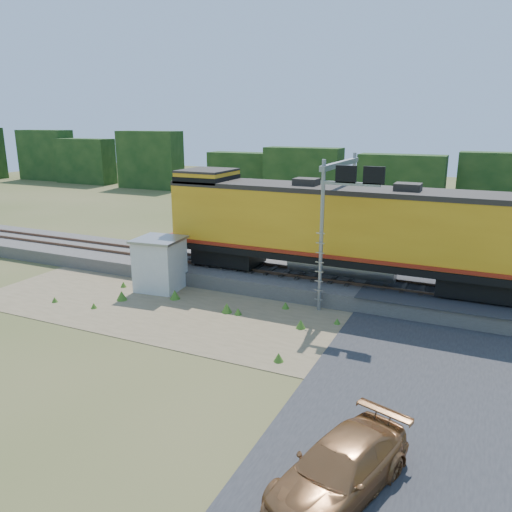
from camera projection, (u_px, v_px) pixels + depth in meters
The scene contains 11 objects.
ground at pixel (257, 328), 22.15m from camera, with size 140.00×140.00×0.00m, color #475123.
ballast at pixel (302, 281), 27.30m from camera, with size 70.00×5.00×0.80m, color slate.
rails at pixel (303, 273), 27.17m from camera, with size 70.00×1.54×0.16m.
dirt_shoulder at pixel (222, 316), 23.39m from camera, with size 26.00×8.00×0.03m, color #8C7754.
road at pixel (423, 348), 19.93m from camera, with size 7.00×66.00×0.86m.
tree_line_north at pixel (402, 176), 54.63m from camera, with size 130.00×3.00×6.50m.
weed_clumps at pixel (191, 314), 23.66m from camera, with size 15.00×6.20×0.56m, color #437421, non-canonical shape.
locomotive at pixel (337, 227), 25.73m from camera, with size 20.46×3.12×5.28m.
shed at pixel (160, 264), 26.85m from camera, with size 2.64×2.64×2.85m.
signal_gantry at pixel (343, 194), 24.50m from camera, with size 2.86×6.20×7.21m.
car at pixel (340, 469), 12.14m from camera, with size 1.88×4.63×1.34m, color #9A6539.
Camera 1 is at (8.62, -18.66, 8.85)m, focal length 35.00 mm.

